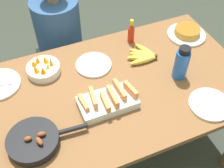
{
  "coord_description": "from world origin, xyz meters",
  "views": [
    {
      "loc": [
        -0.41,
        -0.99,
        1.97
      ],
      "look_at": [
        0.0,
        0.0,
        0.79
      ],
      "focal_mm": 45.0,
      "sensor_mm": 36.0,
      "label": 1
    }
  ],
  "objects_px": {
    "melon_tray": "(108,101)",
    "hot_sauce_bottle": "(131,32)",
    "empty_plate_near_front": "(210,104)",
    "empty_plate_far_right": "(94,65)",
    "banana_bunch": "(144,56)",
    "fruit_bowl_mango": "(43,68)",
    "skillet": "(34,141)",
    "water_bottle": "(182,63)",
    "person_figure": "(62,52)",
    "frittata_plate_center": "(187,33)"
  },
  "relations": [
    {
      "from": "melon_tray",
      "to": "hot_sauce_bottle",
      "type": "distance_m",
      "value": 0.57
    },
    {
      "from": "empty_plate_near_front",
      "to": "empty_plate_far_right",
      "type": "height_order",
      "value": "same"
    },
    {
      "from": "banana_bunch",
      "to": "fruit_bowl_mango",
      "type": "xyz_separation_m",
      "value": [
        -0.62,
        0.12,
        0.01
      ]
    },
    {
      "from": "empty_plate_near_front",
      "to": "empty_plate_far_right",
      "type": "xyz_separation_m",
      "value": [
        -0.48,
        0.53,
        0.0
      ]
    },
    {
      "from": "skillet",
      "to": "empty_plate_far_right",
      "type": "distance_m",
      "value": 0.6
    },
    {
      "from": "water_bottle",
      "to": "melon_tray",
      "type": "bearing_deg",
      "value": -174.86
    },
    {
      "from": "melon_tray",
      "to": "skillet",
      "type": "distance_m",
      "value": 0.43
    },
    {
      "from": "banana_bunch",
      "to": "water_bottle",
      "type": "xyz_separation_m",
      "value": [
        0.12,
        -0.22,
        0.09
      ]
    },
    {
      "from": "banana_bunch",
      "to": "person_figure",
      "type": "height_order",
      "value": "person_figure"
    },
    {
      "from": "banana_bunch",
      "to": "water_bottle",
      "type": "distance_m",
      "value": 0.27
    },
    {
      "from": "frittata_plate_center",
      "to": "water_bottle",
      "type": "distance_m",
      "value": 0.41
    },
    {
      "from": "frittata_plate_center",
      "to": "banana_bunch",
      "type": "bearing_deg",
      "value": -166.55
    },
    {
      "from": "frittata_plate_center",
      "to": "fruit_bowl_mango",
      "type": "xyz_separation_m",
      "value": [
        -0.99,
        0.03,
        0.01
      ]
    },
    {
      "from": "empty_plate_near_front",
      "to": "water_bottle",
      "type": "relative_size",
      "value": 1.05
    },
    {
      "from": "empty_plate_near_front",
      "to": "skillet",
      "type": "bearing_deg",
      "value": 171.97
    },
    {
      "from": "banana_bunch",
      "to": "melon_tray",
      "type": "distance_m",
      "value": 0.44
    },
    {
      "from": "melon_tray",
      "to": "fruit_bowl_mango",
      "type": "xyz_separation_m",
      "value": [
        -0.26,
        0.38,
        -0.0
      ]
    },
    {
      "from": "melon_tray",
      "to": "person_figure",
      "type": "bearing_deg",
      "value": 94.19
    },
    {
      "from": "melon_tray",
      "to": "empty_plate_far_right",
      "type": "distance_m",
      "value": 0.32
    },
    {
      "from": "skillet",
      "to": "hot_sauce_bottle",
      "type": "distance_m",
      "value": 0.93
    },
    {
      "from": "melon_tray",
      "to": "frittata_plate_center",
      "type": "relative_size",
      "value": 1.19
    },
    {
      "from": "hot_sauce_bottle",
      "to": "empty_plate_far_right",
      "type": "bearing_deg",
      "value": -157.81
    },
    {
      "from": "hot_sauce_bottle",
      "to": "person_figure",
      "type": "xyz_separation_m",
      "value": [
        -0.41,
        0.38,
        -0.34
      ]
    },
    {
      "from": "skillet",
      "to": "empty_plate_near_front",
      "type": "distance_m",
      "value": 0.94
    },
    {
      "from": "melon_tray",
      "to": "frittata_plate_center",
      "type": "distance_m",
      "value": 0.81
    },
    {
      "from": "water_bottle",
      "to": "banana_bunch",
      "type": "bearing_deg",
      "value": 118.26
    },
    {
      "from": "skillet",
      "to": "water_bottle",
      "type": "distance_m",
      "value": 0.9
    },
    {
      "from": "skillet",
      "to": "frittata_plate_center",
      "type": "bearing_deg",
      "value": 25.44
    },
    {
      "from": "hot_sauce_bottle",
      "to": "person_figure",
      "type": "distance_m",
      "value": 0.65
    },
    {
      "from": "fruit_bowl_mango",
      "to": "water_bottle",
      "type": "xyz_separation_m",
      "value": [
        0.73,
        -0.34,
        0.07
      ]
    },
    {
      "from": "frittata_plate_center",
      "to": "person_figure",
      "type": "height_order",
      "value": "person_figure"
    },
    {
      "from": "empty_plate_far_right",
      "to": "empty_plate_near_front",
      "type": "bearing_deg",
      "value": -48.24
    },
    {
      "from": "melon_tray",
      "to": "skillet",
      "type": "relative_size",
      "value": 0.78
    },
    {
      "from": "fruit_bowl_mango",
      "to": "person_figure",
      "type": "distance_m",
      "value": 0.58
    },
    {
      "from": "skillet",
      "to": "empty_plate_near_front",
      "type": "height_order",
      "value": "skillet"
    },
    {
      "from": "banana_bunch",
      "to": "skillet",
      "type": "bearing_deg",
      "value": -155.58
    },
    {
      "from": "banana_bunch",
      "to": "frittata_plate_center",
      "type": "height_order",
      "value": "frittata_plate_center"
    },
    {
      "from": "skillet",
      "to": "person_figure",
      "type": "xyz_separation_m",
      "value": [
        0.36,
        0.91,
        -0.3
      ]
    },
    {
      "from": "banana_bunch",
      "to": "empty_plate_far_right",
      "type": "bearing_deg",
      "value": 170.48
    },
    {
      "from": "empty_plate_far_right",
      "to": "person_figure",
      "type": "distance_m",
      "value": 0.59
    },
    {
      "from": "banana_bunch",
      "to": "empty_plate_far_right",
      "type": "distance_m",
      "value": 0.32
    },
    {
      "from": "empty_plate_near_front",
      "to": "hot_sauce_bottle",
      "type": "height_order",
      "value": "hot_sauce_bottle"
    },
    {
      "from": "banana_bunch",
      "to": "hot_sauce_bottle",
      "type": "height_order",
      "value": "hot_sauce_bottle"
    },
    {
      "from": "fruit_bowl_mango",
      "to": "person_figure",
      "type": "xyz_separation_m",
      "value": [
        0.2,
        0.45,
        -0.3
      ]
    },
    {
      "from": "empty_plate_near_front",
      "to": "person_figure",
      "type": "bearing_deg",
      "value": 118.72
    },
    {
      "from": "banana_bunch",
      "to": "frittata_plate_center",
      "type": "distance_m",
      "value": 0.39
    },
    {
      "from": "hot_sauce_bottle",
      "to": "person_figure",
      "type": "bearing_deg",
      "value": 136.93
    },
    {
      "from": "water_bottle",
      "to": "person_figure",
      "type": "height_order",
      "value": "person_figure"
    },
    {
      "from": "water_bottle",
      "to": "empty_plate_near_front",
      "type": "bearing_deg",
      "value": -81.6
    },
    {
      "from": "frittata_plate_center",
      "to": "skillet",
      "type": "bearing_deg",
      "value": -159.01
    }
  ]
}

